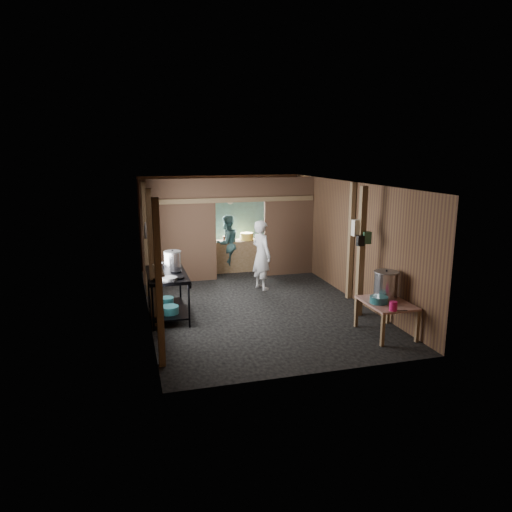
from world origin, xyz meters
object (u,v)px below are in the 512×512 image
object	(u,v)px
stock_pot	(386,285)
yellow_tub	(247,236)
prep_table	(386,318)
stove_pot_large	(173,260)
cook	(261,255)
gas_range	(168,295)
pink_bucket	(393,306)

from	to	relation	value
stock_pot	yellow_tub	world-z (taller)	stock_pot
prep_table	stove_pot_large	world-z (taller)	stove_pot_large
prep_table	yellow_tub	size ratio (longest dim) A/B	2.88
yellow_tub	cook	size ratio (longest dim) A/B	0.21
stove_pot_large	cook	bearing A→B (deg)	23.91
yellow_tub	prep_table	bearing A→B (deg)	-77.10
stove_pot_large	stock_pot	distance (m)	4.26
cook	gas_range	bearing A→B (deg)	100.75
cook	yellow_tub	bearing A→B (deg)	-24.25
stove_pot_large	stock_pot	xyz separation A→B (m)	(3.64, -2.21, -0.22)
stove_pot_large	yellow_tub	xyz separation A→B (m)	(2.32, 2.89, -0.12)
gas_range	cook	distance (m)	2.78
prep_table	pink_bucket	xyz separation A→B (m)	(-0.14, -0.45, 0.38)
gas_range	yellow_tub	world-z (taller)	yellow_tub
pink_bucket	yellow_tub	size ratio (longest dim) A/B	0.44
stock_pot	pink_bucket	bearing A→B (deg)	-109.94
gas_range	stock_pot	xyz separation A→B (m)	(3.81, -1.75, 0.40)
gas_range	yellow_tub	distance (m)	4.19
gas_range	prep_table	size ratio (longest dim) A/B	1.50
stove_pot_large	stock_pot	world-z (taller)	stove_pot_large
pink_bucket	yellow_tub	world-z (taller)	yellow_tub
gas_range	stove_pot_large	distance (m)	0.78
stove_pot_large	pink_bucket	size ratio (longest dim) A/B	2.27
prep_table	yellow_tub	distance (m)	5.50
pink_bucket	stove_pot_large	bearing A→B (deg)	139.64
prep_table	stock_pot	bearing A→B (deg)	66.42
prep_table	stock_pot	size ratio (longest dim) A/B	1.97
gas_range	prep_table	distance (m)	4.21
gas_range	cook	xyz separation A→B (m)	(2.36, 1.42, 0.38)
gas_range	yellow_tub	size ratio (longest dim) A/B	4.30
cook	stove_pot_large	bearing A→B (deg)	93.58
gas_range	stock_pot	bearing A→B (deg)	-24.71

